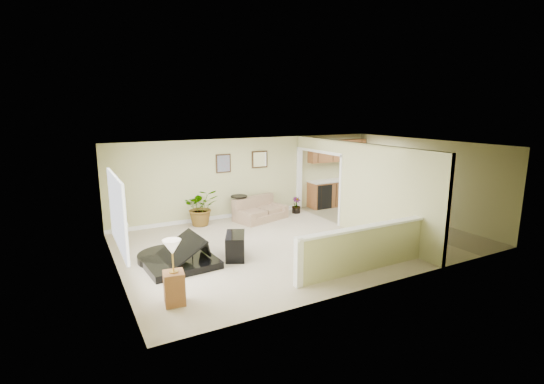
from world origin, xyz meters
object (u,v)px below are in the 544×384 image
piano (176,239)px  piano_bench (235,246)px  lamp_stand (174,277)px  small_plant (296,206)px  loveseat (260,208)px  palm_plant (201,207)px  accent_table (239,204)px

piano → piano_bench: piano is taller
piano → lamp_stand: 1.86m
small_plant → piano_bench: bearing=-140.6°
piano → loveseat: (3.27, 2.43, -0.24)m
piano_bench → palm_plant: palm_plant is taller
piano_bench → palm_plant: (0.14, 2.90, 0.26)m
accent_table → small_plant: size_ratio=1.41×
accent_table → palm_plant: bearing=-178.1°
piano_bench → loveseat: (1.96, 2.65, 0.07)m
small_plant → lamp_stand: size_ratio=0.45×
loveseat → palm_plant: palm_plant is taller
loveseat → small_plant: 1.41m
palm_plant → loveseat: bearing=-7.7°
loveseat → palm_plant: (-1.81, 0.25, 0.20)m
accent_table → lamp_stand: 5.52m
lamp_stand → small_plant: bearing=39.8°
palm_plant → lamp_stand: lamp_stand is taller
loveseat → lamp_stand: (-3.78, -4.21, 0.16)m
piano → piano_bench: (1.31, -0.22, -0.31)m
palm_plant → piano: bearing=-118.5°
loveseat → piano_bench: bearing=-142.5°
piano_bench → accent_table: size_ratio=1.11×
piano_bench → small_plant: 4.34m
piano → accent_table: size_ratio=2.50×
small_plant → lamp_stand: lamp_stand is taller
piano_bench → accent_table: 3.25m
loveseat → small_plant: (1.40, 0.10, -0.12)m
piano → small_plant: piano is taller
piano → lamp_stand: piano is taller
palm_plant → piano_bench: bearing=-92.8°
accent_table → palm_plant: palm_plant is taller
piano_bench → small_plant: bearing=39.4°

